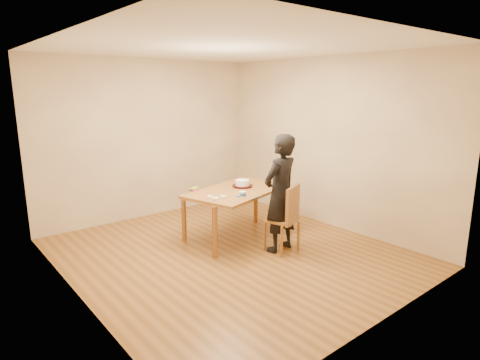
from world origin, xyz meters
TOP-DOWN VIEW (x-y plane):
  - room_shell at (0.00, 0.34)m, footprint 4.00×4.50m
  - dining_table at (0.45, 0.38)m, footprint 1.76×1.32m
  - dining_chair at (0.60, -0.40)m, footprint 0.50×0.50m
  - cake_plate at (0.61, 0.47)m, footprint 0.31×0.31m
  - cake at (0.61, 0.47)m, footprint 0.22×0.22m
  - frosting_dome at (0.61, 0.47)m, footprint 0.21×0.21m
  - frosting_tub at (0.24, 0.01)m, footprint 0.09×0.09m
  - frosting_lid at (0.22, 0.06)m, footprint 0.09×0.09m
  - frosting_dollop at (0.22, 0.06)m, footprint 0.04×0.04m
  - ramekin_green at (-0.03, 0.11)m, footprint 0.08×0.08m
  - ramekin_yellow at (-0.17, 0.21)m, footprint 0.08×0.08m
  - ramekin_multi at (-0.17, 0.09)m, footprint 0.09×0.09m
  - candy_box_pink at (-0.08, 0.73)m, footprint 0.15×0.09m
  - candy_box_green at (-0.08, 0.73)m, footprint 0.15×0.11m
  - spatula at (0.31, -0.18)m, footprint 0.17×0.07m
  - person at (0.60, -0.35)m, footprint 0.64×0.47m

SIDE VIEW (x-z plane):
  - dining_chair at x=0.60m, z-range 0.43..0.47m
  - dining_table at x=0.45m, z-range 0.71..0.75m
  - frosting_lid at x=0.22m, z-range 0.75..0.76m
  - spatula at x=0.31m, z-range 0.75..0.76m
  - candy_box_pink at x=-0.08m, z-range 0.75..0.77m
  - cake_plate at x=0.61m, z-range 0.75..0.77m
  - frosting_dollop at x=0.22m, z-range 0.76..0.78m
  - ramekin_yellow at x=-0.17m, z-range 0.75..0.79m
  - ramekin_green at x=-0.03m, z-range 0.75..0.79m
  - ramekin_multi at x=-0.17m, z-range 0.75..0.79m
  - candy_box_green at x=-0.08m, z-range 0.77..0.79m
  - frosting_tub at x=0.24m, z-range 0.75..0.83m
  - cake at x=0.61m, z-range 0.77..0.84m
  - person at x=0.60m, z-range 0.00..1.62m
  - frosting_dome at x=0.61m, z-range 0.84..0.87m
  - room_shell at x=0.00m, z-range 0.00..2.70m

